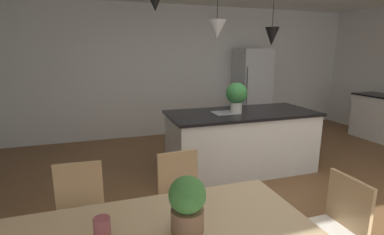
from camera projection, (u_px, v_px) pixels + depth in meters
ground_plane at (260, 203)px, 3.44m from camera, size 10.00×8.40×0.04m
wall_back_kitchen at (183, 71)px, 6.16m from camera, size 10.00×0.12×2.70m
chair_far_right at (183, 198)px, 2.56m from camera, size 0.42×0.42×0.87m
chair_far_left at (79, 215)px, 2.30m from camera, size 0.42×0.42×0.87m
chair_kitchen_end at (332, 230)px, 2.10m from camera, size 0.40×0.40×0.87m
kitchen_island at (241, 141)px, 4.27m from camera, size 2.17×0.97×0.91m
refrigerator at (251, 91)px, 6.32m from camera, size 0.68×0.67×1.82m
pendant_over_island_main at (217, 29)px, 3.79m from camera, size 0.24×0.24×0.78m
pendant_over_island_aux at (272, 36)px, 4.06m from camera, size 0.20×0.20×0.86m
potted_plant_on_island at (237, 95)px, 4.09m from camera, size 0.31×0.31×0.43m
potted_plant_on_table at (187, 203)px, 1.61m from camera, size 0.21×0.21×0.33m
vase_on_dining_table at (102, 230)px, 1.54m from camera, size 0.09×0.09×0.14m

